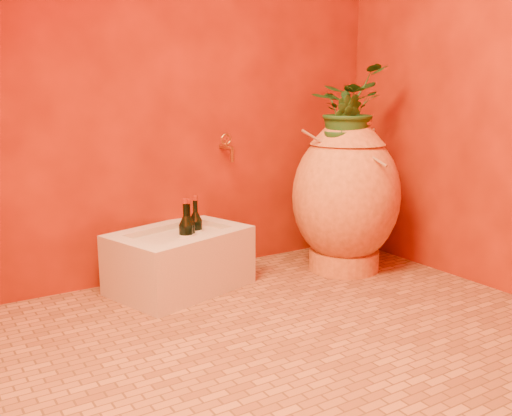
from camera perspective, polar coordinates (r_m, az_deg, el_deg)
floor at (r=2.43m, az=2.65°, el=-12.68°), size 2.50×2.50×0.00m
wall_back at (r=3.09m, az=-8.17°, el=16.28°), size 2.50×0.02×2.50m
wall_right at (r=3.11m, az=22.98°, el=15.46°), size 0.02×2.00×2.50m
amphora at (r=3.20m, az=8.97°, el=1.25°), size 0.79×0.79×0.85m
stone_basin at (r=2.93m, az=-7.63°, el=-5.29°), size 0.76×0.63×0.31m
wine_bottle_a at (r=2.88m, az=-7.00°, el=-2.88°), size 0.07×0.07×0.30m
wine_bottle_b at (r=2.92m, az=-6.76°, el=-2.76°), size 0.07×0.07×0.29m
wine_bottle_c at (r=2.99m, az=-6.04°, el=-2.38°), size 0.07×0.07×0.30m
wall_tap at (r=3.15m, az=-2.89°, el=6.18°), size 0.07×0.14×0.15m
plant_main at (r=3.15m, az=9.15°, el=9.85°), size 0.52×0.49×0.45m
plant_side at (r=3.07m, az=8.63°, el=8.00°), size 0.24×0.24×0.34m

